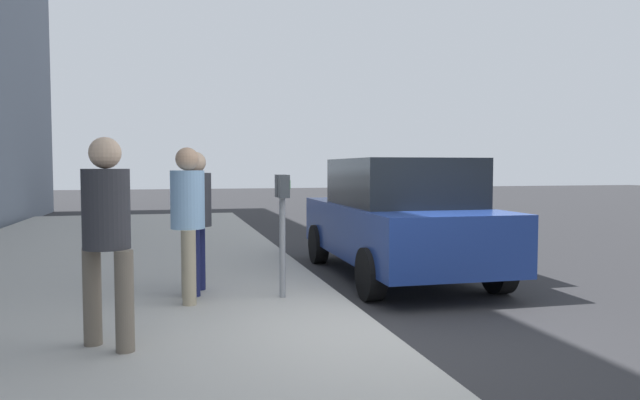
{
  "coord_description": "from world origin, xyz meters",
  "views": [
    {
      "loc": [
        -5.04,
        1.9,
        1.64
      ],
      "look_at": [
        1.08,
        0.32,
        1.28
      ],
      "focal_mm": 32.12,
      "sensor_mm": 36.0,
      "label": 1
    }
  ],
  "objects_px": {
    "pedestrian_at_meter": "(188,212)",
    "pedestrian_bystander": "(107,225)",
    "parked_sedan_near": "(398,218)",
    "parking_meter": "(282,209)",
    "parking_officer": "(196,211)"
  },
  "relations": [
    {
      "from": "pedestrian_bystander",
      "to": "parked_sedan_near",
      "type": "height_order",
      "value": "pedestrian_bystander"
    },
    {
      "from": "pedestrian_at_meter",
      "to": "pedestrian_bystander",
      "type": "distance_m",
      "value": 1.7
    },
    {
      "from": "parking_meter",
      "to": "pedestrian_bystander",
      "type": "relative_size",
      "value": 0.81
    },
    {
      "from": "parking_officer",
      "to": "parked_sedan_near",
      "type": "xyz_separation_m",
      "value": [
        1.06,
        -2.99,
        -0.23
      ]
    },
    {
      "from": "pedestrian_bystander",
      "to": "parking_officer",
      "type": "xyz_separation_m",
      "value": [
        1.95,
        -0.79,
        -0.05
      ]
    },
    {
      "from": "pedestrian_bystander",
      "to": "parked_sedan_near",
      "type": "bearing_deg",
      "value": -8.49
    },
    {
      "from": "parked_sedan_near",
      "to": "parking_officer",
      "type": "bearing_deg",
      "value": 109.49
    },
    {
      "from": "parking_officer",
      "to": "parking_meter",
      "type": "bearing_deg",
      "value": -14.22
    },
    {
      "from": "pedestrian_at_meter",
      "to": "parked_sedan_near",
      "type": "height_order",
      "value": "pedestrian_at_meter"
    },
    {
      "from": "pedestrian_bystander",
      "to": "parking_meter",
      "type": "bearing_deg",
      "value": -6.75
    },
    {
      "from": "pedestrian_at_meter",
      "to": "pedestrian_bystander",
      "type": "height_order",
      "value": "pedestrian_bystander"
    },
    {
      "from": "parking_meter",
      "to": "parking_officer",
      "type": "relative_size",
      "value": 0.84
    },
    {
      "from": "pedestrian_at_meter",
      "to": "parked_sedan_near",
      "type": "relative_size",
      "value": 0.39
    },
    {
      "from": "parking_meter",
      "to": "parked_sedan_near",
      "type": "height_order",
      "value": "parked_sedan_near"
    },
    {
      "from": "pedestrian_at_meter",
      "to": "parking_officer",
      "type": "xyz_separation_m",
      "value": [
        0.4,
        -0.1,
        -0.03
      ]
    }
  ]
}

